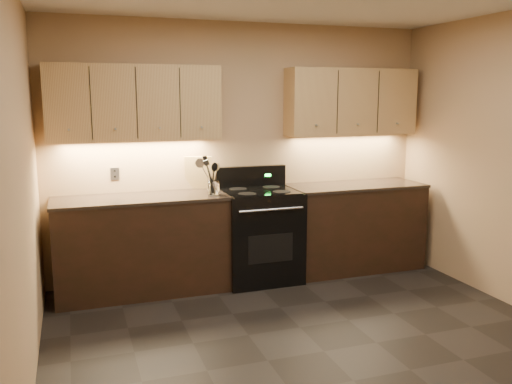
% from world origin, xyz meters
% --- Properties ---
extents(floor, '(4.00, 4.00, 0.00)m').
position_xyz_m(floor, '(0.00, 0.00, 0.00)').
color(floor, black).
rests_on(floor, ground).
extents(wall_back, '(4.00, 0.04, 2.60)m').
position_xyz_m(wall_back, '(0.00, 2.00, 1.30)').
color(wall_back, tan).
rests_on(wall_back, ground).
extents(wall_left, '(0.04, 4.00, 2.60)m').
position_xyz_m(wall_left, '(-2.00, 0.00, 1.30)').
color(wall_left, tan).
rests_on(wall_left, ground).
extents(counter_left, '(1.62, 0.62, 0.93)m').
position_xyz_m(counter_left, '(-1.10, 1.70, 0.47)').
color(counter_left, black).
rests_on(counter_left, ground).
extents(counter_right, '(1.46, 0.62, 0.93)m').
position_xyz_m(counter_right, '(1.18, 1.70, 0.47)').
color(counter_right, black).
rests_on(counter_right, ground).
extents(stove, '(0.76, 0.68, 1.14)m').
position_xyz_m(stove, '(0.08, 1.68, 0.48)').
color(stove, black).
rests_on(stove, ground).
extents(upper_cab_left, '(1.60, 0.30, 0.70)m').
position_xyz_m(upper_cab_left, '(-1.10, 1.85, 1.80)').
color(upper_cab_left, tan).
rests_on(upper_cab_left, wall_back).
extents(upper_cab_right, '(1.44, 0.30, 0.70)m').
position_xyz_m(upper_cab_right, '(1.18, 1.85, 1.80)').
color(upper_cab_right, tan).
rests_on(upper_cab_right, wall_back).
extents(outlet_plate, '(0.08, 0.01, 0.12)m').
position_xyz_m(outlet_plate, '(-1.30, 1.99, 1.12)').
color(outlet_plate, '#B2B5BA').
rests_on(outlet_plate, wall_back).
extents(utensil_crock, '(0.14, 0.14, 0.14)m').
position_xyz_m(utensil_crock, '(-0.42, 1.58, 0.99)').
color(utensil_crock, white).
rests_on(utensil_crock, counter_left).
extents(cutting_board, '(0.29, 0.17, 0.34)m').
position_xyz_m(cutting_board, '(-0.48, 1.95, 1.10)').
color(cutting_board, '#DBBD75').
rests_on(cutting_board, counter_left).
extents(wooden_spoon, '(0.16, 0.13, 0.30)m').
position_xyz_m(wooden_spoon, '(-0.45, 1.58, 1.09)').
color(wooden_spoon, '#DBBD75').
rests_on(wooden_spoon, utensil_crock).
extents(black_spoon, '(0.09, 0.13, 0.31)m').
position_xyz_m(black_spoon, '(-0.44, 1.60, 1.09)').
color(black_spoon, black).
rests_on(black_spoon, utensil_crock).
extents(black_turner, '(0.17, 0.18, 0.40)m').
position_xyz_m(black_turner, '(-0.42, 1.55, 1.14)').
color(black_turner, black).
rests_on(black_turner, utensil_crock).
extents(steel_spatula, '(0.21, 0.14, 0.37)m').
position_xyz_m(steel_spatula, '(-0.39, 1.59, 1.12)').
color(steel_spatula, silver).
rests_on(steel_spatula, utensil_crock).
extents(steel_skimmer, '(0.25, 0.13, 0.36)m').
position_xyz_m(steel_skimmer, '(-0.39, 1.58, 1.12)').
color(steel_skimmer, silver).
rests_on(steel_skimmer, utensil_crock).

